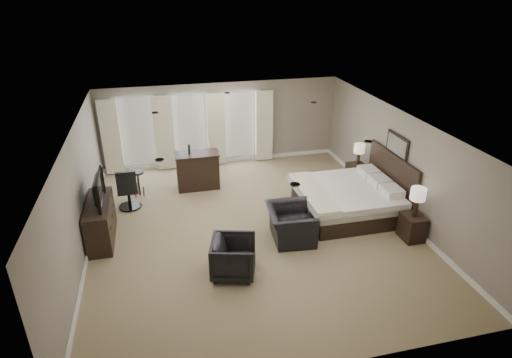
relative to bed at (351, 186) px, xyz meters
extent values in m
cube|color=#887856|center=(-2.58, -0.14, -0.76)|extent=(7.60, 8.60, 0.04)
cube|color=silver|center=(-2.58, -0.14, 1.84)|extent=(7.60, 8.60, 0.04)
cube|color=gray|center=(-2.58, 4.11, 0.54)|extent=(7.50, 0.04, 2.60)
cube|color=gray|center=(-2.58, -4.39, 0.54)|extent=(7.50, 0.04, 2.60)
cube|color=gray|center=(-6.33, -0.14, 0.54)|extent=(0.04, 8.50, 2.60)
cube|color=gray|center=(1.17, -0.14, 0.54)|extent=(0.04, 8.50, 2.60)
cube|color=silver|center=(-5.18, 4.05, 0.49)|extent=(1.15, 0.04, 2.05)
cube|color=silver|center=(-3.58, 4.05, 0.49)|extent=(1.15, 0.04, 2.05)
cube|color=silver|center=(-1.98, 4.05, 0.49)|extent=(1.15, 0.04, 2.05)
cube|color=beige|center=(-5.93, 3.93, 0.42)|extent=(0.55, 0.12, 2.30)
cube|color=beige|center=(-4.38, 3.93, 0.42)|extent=(0.55, 0.12, 2.30)
cube|color=beige|center=(-2.78, 3.93, 0.42)|extent=(0.55, 0.12, 2.30)
cube|color=beige|center=(-1.23, 3.93, 0.42)|extent=(0.55, 0.12, 2.30)
cube|color=silver|center=(0.00, 0.00, 0.00)|extent=(2.38, 2.27, 1.51)
cube|color=black|center=(0.89, -1.45, -0.46)|extent=(0.45, 0.55, 0.60)
cube|color=black|center=(0.89, 1.45, -0.44)|extent=(0.48, 0.58, 0.64)
cube|color=beige|center=(0.89, -1.45, 0.19)|extent=(0.34, 0.34, 0.70)
cube|color=beige|center=(0.89, 1.45, 0.20)|extent=(0.31, 0.31, 0.63)
cube|color=slate|center=(1.12, 0.00, 0.99)|extent=(0.04, 0.96, 0.56)
cube|color=black|center=(-6.03, 0.20, -0.28)|extent=(0.53, 1.63, 0.95)
imported|color=black|center=(-6.03, 0.20, 0.27)|extent=(0.67, 1.16, 0.15)
imported|color=black|center=(-1.82, -0.78, -0.24)|extent=(0.86, 1.24, 1.03)
imported|color=black|center=(-3.33, -1.77, -0.32)|extent=(1.00, 1.03, 0.88)
cube|color=black|center=(-3.58, 2.38, -0.23)|extent=(1.22, 0.63, 1.06)
cube|color=black|center=(-5.22, 2.28, -0.40)|extent=(0.41, 0.41, 0.72)
cube|color=black|center=(-3.00, 3.28, -0.39)|extent=(0.37, 0.37, 0.74)
cube|color=black|center=(-5.46, 1.61, -0.19)|extent=(0.59, 0.59, 1.13)
camera|label=1|loc=(-4.55, -8.76, 4.70)|focal=30.00mm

